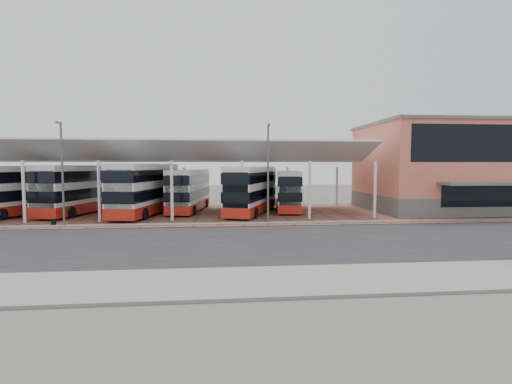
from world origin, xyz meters
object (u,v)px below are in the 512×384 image
Objects in this scene: bus_1 at (81,189)px; bus_4 at (252,190)px; bus_2 at (146,189)px; bus_3 at (189,190)px; terminal at (453,167)px; bus_5 at (288,191)px; bus_0 at (26,191)px.

bus_1 is 16.96m from bus_4.
bus_2 is at bearing -161.13° from bus_4.
bus_3 is at bearing 17.06° from bus_1.
bus_1 is 6.77m from bus_2.
terminal is 17.92m from bus_5.
bus_5 is (4.07, 2.38, -0.24)m from bus_4.
terminal is at bearing 3.90° from bus_5.
bus_5 is (25.76, 1.43, -0.28)m from bus_0.
bus_0 is 25.81m from bus_5.
bus_0 is 1.08× the size of bus_3.
bus_5 is at bearing 50.13° from bus_4.
bus_1 reaches higher than bus_0.
terminal is at bearing 22.48° from bus_4.
bus_0 is at bearing -162.74° from bus_4.
bus_2 reaches higher than bus_3.
bus_1 is at bearing -169.92° from bus_5.
terminal reaches higher than bus_5.
bus_3 is 0.94× the size of bus_4.
bus_5 is at bearing 175.61° from terminal.
bus_3 is 10.41m from bus_5.
bus_5 is at bearing 7.43° from bus_3.
bus_4 is at bearing 10.04° from bus_2.
bus_1 reaches higher than bus_5.
bus_0 is 15.43m from bus_3.
bus_4 is (-21.75, -1.03, -2.31)m from terminal.
bus_0 is (-43.45, -0.07, -2.27)m from terminal.
bus_5 is at bearing 19.74° from bus_2.
terminal is 1.60× the size of bus_0.
terminal is 38.70m from bus_1.
bus_2 is at bearing -141.29° from bus_3.
bus_3 is at bearing 178.25° from bus_4.
bus_4 is (16.88, -1.73, -0.07)m from bus_1.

